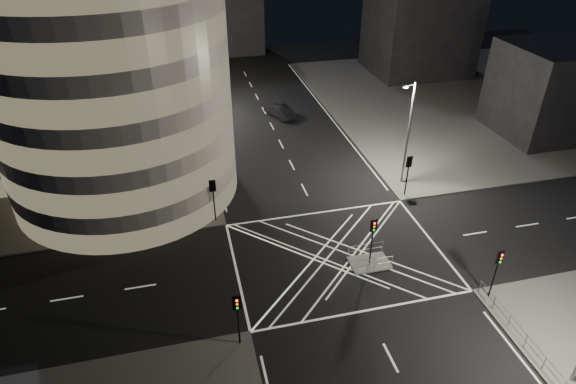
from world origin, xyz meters
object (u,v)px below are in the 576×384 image
object	(u,v)px
central_island	(369,263)
sedan	(279,111)
traffic_signal_fl	(213,193)
street_lamp_left_far	(185,74)
traffic_signal_nr	(498,265)
traffic_signal_island	(373,233)
traffic_signal_fr	(408,168)
street_lamp_left_near	(197,139)
street_lamp_right_far	(408,131)
traffic_signal_nl	(237,311)

from	to	relation	value
central_island	sedan	xyz separation A→B (m)	(-0.50, 29.09, 0.71)
traffic_signal_fl	street_lamp_left_far	bearing A→B (deg)	91.57
traffic_signal_fl	traffic_signal_nr	distance (m)	22.24
traffic_signal_island	street_lamp_left_far	xyz separation A→B (m)	(-11.44, 31.50, 2.63)
traffic_signal_fr	street_lamp_left_near	size ratio (longest dim) A/B	0.40
street_lamp_left_near	street_lamp_left_far	xyz separation A→B (m)	(0.00, 18.00, 0.00)
traffic_signal_island	street_lamp_right_far	distance (m)	13.13
street_lamp_left_near	street_lamp_right_far	xyz separation A→B (m)	(18.87, -3.00, 0.00)
traffic_signal_nl	traffic_signal_island	xyz separation A→B (m)	(10.80, 5.30, 0.00)
central_island	traffic_signal_island	size ratio (longest dim) A/B	0.75
traffic_signal_nl	central_island	bearing A→B (deg)	26.14
traffic_signal_fl	street_lamp_left_near	xyz separation A→B (m)	(-0.64, 5.20, 2.63)
street_lamp_left_near	traffic_signal_fr	bearing A→B (deg)	-15.92
traffic_signal_nl	traffic_signal_fr	bearing A→B (deg)	37.69
traffic_signal_fl	sedan	xyz separation A→B (m)	(10.30, 20.79, -2.13)
traffic_signal_nr	sedan	bearing A→B (deg)	101.98
traffic_signal_fl	traffic_signal_nr	xyz separation A→B (m)	(17.60, -13.60, 0.00)
traffic_signal_fl	traffic_signal_nl	distance (m)	13.60
traffic_signal_nl	street_lamp_left_far	size ratio (longest dim) A/B	0.40
traffic_signal_fr	traffic_signal_nl	bearing A→B (deg)	-142.31
traffic_signal_nl	street_lamp_left_far	world-z (taller)	street_lamp_left_far
traffic_signal_island	sedan	size ratio (longest dim) A/B	0.84
central_island	street_lamp_left_far	world-z (taller)	street_lamp_left_far
traffic_signal_nl	street_lamp_right_far	distance (m)	24.27
street_lamp_left_far	street_lamp_right_far	distance (m)	28.23
traffic_signal_fl	traffic_signal_fr	bearing A→B (deg)	0.00
traffic_signal_fl	traffic_signal_fr	world-z (taller)	same
traffic_signal_fr	street_lamp_right_far	bearing A→B (deg)	73.89
traffic_signal_nl	traffic_signal_fr	size ratio (longest dim) A/B	1.00
traffic_signal_fl	street_lamp_left_near	size ratio (longest dim) A/B	0.40
traffic_signal_island	street_lamp_left_far	world-z (taller)	street_lamp_left_far
traffic_signal_island	central_island	bearing A→B (deg)	0.00
traffic_signal_fr	street_lamp_left_near	bearing A→B (deg)	164.08
sedan	central_island	bearing A→B (deg)	68.44
street_lamp_right_far	traffic_signal_fr	bearing A→B (deg)	-106.11
traffic_signal_island	traffic_signal_fl	bearing A→B (deg)	142.46
traffic_signal_fl	traffic_signal_island	distance (m)	13.62
street_lamp_left_near	traffic_signal_nl	bearing A→B (deg)	-88.06
traffic_signal_nr	street_lamp_right_far	distance (m)	16.03
traffic_signal_nl	street_lamp_right_far	bearing A→B (deg)	40.91
traffic_signal_nl	street_lamp_left_near	distance (m)	18.99
traffic_signal_fl	traffic_signal_nr	world-z (taller)	same
traffic_signal_nr	sedan	xyz separation A→B (m)	(-7.30, 34.39, -2.13)
traffic_signal_nr	street_lamp_right_far	xyz separation A→B (m)	(0.64, 15.80, 2.63)
central_island	sedan	distance (m)	29.11
street_lamp_left_near	traffic_signal_nr	bearing A→B (deg)	-45.87
sedan	traffic_signal_fl	bearing A→B (deg)	41.11
central_island	street_lamp_left_far	bearing A→B (deg)	109.95
traffic_signal_nl	traffic_signal_island	distance (m)	12.03
traffic_signal_nr	sedan	distance (m)	35.23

